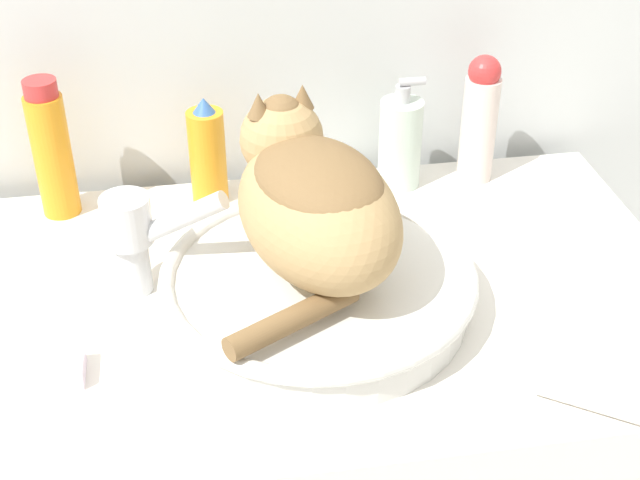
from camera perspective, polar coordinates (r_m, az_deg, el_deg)
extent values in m
cylinder|color=silver|center=(1.10, -0.11, -3.30)|extent=(0.37, 0.37, 0.05)
torus|color=silver|center=(1.09, -0.11, -2.25)|extent=(0.39, 0.39, 0.02)
ellipsoid|color=tan|center=(1.04, -0.12, 1.72)|extent=(0.24, 0.30, 0.16)
ellipsoid|color=brown|center=(1.02, -0.12, 3.79)|extent=(0.19, 0.23, 0.07)
sphere|color=tan|center=(1.10, -2.46, 6.48)|extent=(0.10, 0.10, 0.10)
sphere|color=brown|center=(1.08, -2.50, 7.83)|extent=(0.06, 0.06, 0.06)
cone|color=brown|center=(1.09, -1.13, 9.20)|extent=(0.03, 0.03, 0.03)
cone|color=brown|center=(1.07, -3.96, 8.63)|extent=(0.03, 0.03, 0.03)
cylinder|color=brown|center=(0.98, -1.97, -5.10)|extent=(0.16, 0.11, 0.03)
cylinder|color=silver|center=(1.15, -11.87, -1.60)|extent=(0.04, 0.04, 0.07)
cylinder|color=silver|center=(1.09, -9.23, 1.22)|extent=(0.14, 0.07, 0.09)
cylinder|color=silver|center=(1.11, -12.27, 1.26)|extent=(0.06, 0.06, 0.06)
cylinder|color=orange|center=(1.31, -16.73, 5.16)|extent=(0.05, 0.05, 0.18)
cylinder|color=red|center=(1.27, -17.48, 9.24)|extent=(0.05, 0.05, 0.02)
cylinder|color=silver|center=(1.37, 10.10, 6.97)|extent=(0.05, 0.05, 0.16)
sphere|color=red|center=(1.34, 10.50, 10.56)|extent=(0.05, 0.05, 0.05)
cylinder|color=orange|center=(1.31, -7.20, 5.30)|extent=(0.05, 0.05, 0.14)
cone|color=#3866AD|center=(1.27, -7.46, 8.55)|extent=(0.03, 0.03, 0.02)
cylinder|color=silver|center=(1.35, 5.15, 6.16)|extent=(0.06, 0.06, 0.14)
cylinder|color=#B7B7BC|center=(1.31, 5.33, 9.29)|extent=(0.02, 0.02, 0.02)
cylinder|color=#B7B7BC|center=(1.31, 5.93, 10.06)|extent=(0.04, 0.01, 0.01)
cylinder|color=silver|center=(1.02, 17.11, -9.66)|extent=(0.11, 0.09, 0.03)
cube|color=silver|center=(1.05, -16.58, -7.98)|extent=(0.06, 0.05, 0.02)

